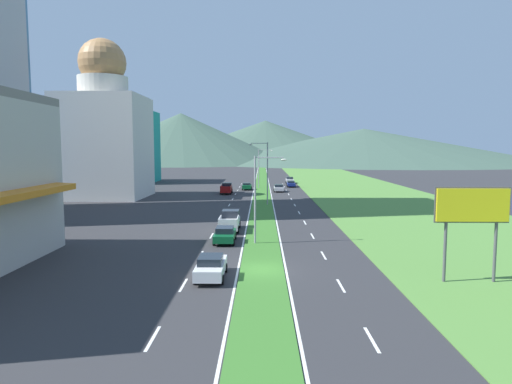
% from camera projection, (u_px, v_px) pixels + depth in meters
% --- Properties ---
extents(ground_plane, '(600.00, 600.00, 0.00)m').
position_uv_depth(ground_plane, '(262.00, 270.00, 32.63)').
color(ground_plane, '#2D2D30').
extents(grass_median, '(3.20, 240.00, 0.06)m').
position_uv_depth(grass_median, '(262.00, 191.00, 92.34)').
color(grass_median, '#387028').
rests_on(grass_median, ground_plane).
extents(grass_verge_right, '(24.00, 240.00, 0.06)m').
position_uv_depth(grass_verge_right, '(362.00, 191.00, 92.06)').
color(grass_verge_right, '#518438').
rests_on(grass_verge_right, ground_plane).
extents(lane_dash_left_1, '(0.16, 2.80, 0.01)m').
position_uv_depth(lane_dash_left_1, '(153.00, 338.00, 20.95)').
color(lane_dash_left_1, silver).
rests_on(lane_dash_left_1, ground_plane).
extents(lane_dash_left_2, '(0.16, 2.80, 0.01)m').
position_uv_depth(lane_dash_left_2, '(183.00, 285.00, 29.09)').
color(lane_dash_left_2, silver).
rests_on(lane_dash_left_2, ground_plane).
extents(lane_dash_left_3, '(0.16, 2.80, 0.01)m').
position_uv_depth(lane_dash_left_3, '(201.00, 255.00, 37.24)').
color(lane_dash_left_3, silver).
rests_on(lane_dash_left_3, ground_plane).
extents(lane_dash_left_4, '(0.16, 2.80, 0.01)m').
position_uv_depth(lane_dash_left_4, '(212.00, 236.00, 45.38)').
color(lane_dash_left_4, silver).
rests_on(lane_dash_left_4, ground_plane).
extents(lane_dash_left_5, '(0.16, 2.80, 0.01)m').
position_uv_depth(lane_dash_left_5, '(219.00, 222.00, 53.53)').
color(lane_dash_left_5, silver).
rests_on(lane_dash_left_5, ground_plane).
extents(lane_dash_left_6, '(0.16, 2.80, 0.01)m').
position_uv_depth(lane_dash_left_6, '(225.00, 213.00, 61.68)').
color(lane_dash_left_6, silver).
rests_on(lane_dash_left_6, ground_plane).
extents(lane_dash_left_7, '(0.16, 2.80, 0.01)m').
position_uv_depth(lane_dash_left_7, '(229.00, 205.00, 69.82)').
color(lane_dash_left_7, silver).
rests_on(lane_dash_left_7, ground_plane).
extents(lane_dash_left_8, '(0.16, 2.80, 0.01)m').
position_uv_depth(lane_dash_left_8, '(233.00, 199.00, 77.97)').
color(lane_dash_left_8, silver).
rests_on(lane_dash_left_8, ground_plane).
extents(lane_dash_left_9, '(0.16, 2.80, 0.01)m').
position_uv_depth(lane_dash_left_9, '(235.00, 194.00, 86.12)').
color(lane_dash_left_9, silver).
rests_on(lane_dash_left_9, ground_plane).
extents(lane_dash_left_10, '(0.16, 2.80, 0.01)m').
position_uv_depth(lane_dash_left_10, '(238.00, 190.00, 94.26)').
color(lane_dash_left_10, silver).
rests_on(lane_dash_left_10, ground_plane).
extents(lane_dash_left_11, '(0.16, 2.80, 0.01)m').
position_uv_depth(lane_dash_left_11, '(240.00, 187.00, 102.41)').
color(lane_dash_left_11, silver).
rests_on(lane_dash_left_11, ground_plane).
extents(lane_dash_left_12, '(0.16, 2.80, 0.01)m').
position_uv_depth(lane_dash_left_12, '(241.00, 184.00, 110.55)').
color(lane_dash_left_12, silver).
rests_on(lane_dash_left_12, ground_plane).
extents(lane_dash_right_1, '(0.16, 2.80, 0.01)m').
position_uv_depth(lane_dash_right_1, '(372.00, 340.00, 20.81)').
color(lane_dash_right_1, silver).
rests_on(lane_dash_right_1, ground_plane).
extents(lane_dash_right_2, '(0.16, 2.80, 0.01)m').
position_uv_depth(lane_dash_right_2, '(341.00, 286.00, 28.96)').
color(lane_dash_right_2, silver).
rests_on(lane_dash_right_2, ground_plane).
extents(lane_dash_right_3, '(0.16, 2.80, 0.01)m').
position_uv_depth(lane_dash_right_3, '(324.00, 255.00, 37.10)').
color(lane_dash_right_3, silver).
rests_on(lane_dash_right_3, ground_plane).
extents(lane_dash_right_4, '(0.16, 2.80, 0.01)m').
position_uv_depth(lane_dash_right_4, '(313.00, 236.00, 45.25)').
color(lane_dash_right_4, silver).
rests_on(lane_dash_right_4, ground_plane).
extents(lane_dash_right_5, '(0.16, 2.80, 0.01)m').
position_uv_depth(lane_dash_right_5, '(305.00, 223.00, 53.39)').
color(lane_dash_right_5, silver).
rests_on(lane_dash_right_5, ground_plane).
extents(lane_dash_right_6, '(0.16, 2.80, 0.01)m').
position_uv_depth(lane_dash_right_6, '(299.00, 213.00, 61.54)').
color(lane_dash_right_6, silver).
rests_on(lane_dash_right_6, ground_plane).
extents(lane_dash_right_7, '(0.16, 2.80, 0.01)m').
position_uv_depth(lane_dash_right_7, '(295.00, 205.00, 69.69)').
color(lane_dash_right_7, silver).
rests_on(lane_dash_right_7, ground_plane).
extents(lane_dash_right_8, '(0.16, 2.80, 0.01)m').
position_uv_depth(lane_dash_right_8, '(291.00, 199.00, 77.83)').
color(lane_dash_right_8, silver).
rests_on(lane_dash_right_8, ground_plane).
extents(lane_dash_right_9, '(0.16, 2.80, 0.01)m').
position_uv_depth(lane_dash_right_9, '(289.00, 194.00, 85.98)').
color(lane_dash_right_9, silver).
rests_on(lane_dash_right_9, ground_plane).
extents(lane_dash_right_10, '(0.16, 2.80, 0.01)m').
position_uv_depth(lane_dash_right_10, '(286.00, 190.00, 94.13)').
color(lane_dash_right_10, silver).
rests_on(lane_dash_right_10, ground_plane).
extents(lane_dash_right_11, '(0.16, 2.80, 0.01)m').
position_uv_depth(lane_dash_right_11, '(284.00, 187.00, 102.27)').
color(lane_dash_right_11, silver).
rests_on(lane_dash_right_11, ground_plane).
extents(lane_dash_right_12, '(0.16, 2.80, 0.01)m').
position_uv_depth(lane_dash_right_12, '(283.00, 184.00, 110.42)').
color(lane_dash_right_12, silver).
rests_on(lane_dash_right_12, ground_plane).
extents(edge_line_median_left, '(0.16, 240.00, 0.01)m').
position_uv_depth(edge_line_median_left, '(254.00, 191.00, 92.36)').
color(edge_line_median_left, silver).
rests_on(edge_line_median_left, ground_plane).
extents(edge_line_median_right, '(0.16, 240.00, 0.01)m').
position_uv_depth(edge_line_median_right, '(271.00, 191.00, 92.32)').
color(edge_line_median_right, silver).
rests_on(edge_line_median_right, ground_plane).
extents(domed_building, '(14.11, 14.11, 27.86)m').
position_uv_depth(domed_building, '(105.00, 133.00, 79.69)').
color(domed_building, silver).
rests_on(domed_building, ground_plane).
extents(midrise_colored, '(16.45, 16.45, 18.23)m').
position_uv_depth(midrise_colored, '(121.00, 147.00, 114.76)').
color(midrise_colored, teal).
rests_on(midrise_colored, ground_plane).
extents(hill_far_left, '(130.48, 130.48, 29.20)m').
position_uv_depth(hill_far_left, '(181.00, 138.00, 264.85)').
color(hill_far_left, '#3D5647').
rests_on(hill_far_left, ground_plane).
extents(hill_far_center, '(158.37, 158.37, 27.91)m').
position_uv_depth(hill_far_center, '(265.00, 141.00, 315.81)').
color(hill_far_center, '#3D5647').
rests_on(hill_far_center, ground_plane).
extents(hill_far_right, '(216.60, 216.60, 20.97)m').
position_uv_depth(hill_far_right, '(364.00, 145.00, 285.25)').
color(hill_far_right, '#3D5647').
rests_on(hill_far_right, ground_plane).
extents(street_lamp_near, '(3.00, 0.41, 8.13)m').
position_uv_depth(street_lamp_near, '(259.00, 193.00, 41.21)').
color(street_lamp_near, '#99999E').
rests_on(street_lamp_near, ground_plane).
extents(street_lamp_mid, '(2.96, 0.33, 9.73)m').
position_uv_depth(street_lamp_mid, '(265.00, 169.00, 69.70)').
color(street_lamp_mid, '#99999E').
rests_on(street_lamp_mid, ground_plane).
extents(street_lamp_far, '(3.23, 0.34, 8.58)m').
position_uv_depth(street_lamp_far, '(260.00, 166.00, 98.39)').
color(street_lamp_far, '#99999E').
rests_on(street_lamp_far, ground_plane).
extents(billboard_roadside, '(4.88, 0.28, 6.34)m').
position_uv_depth(billboard_roadside, '(472.00, 211.00, 29.16)').
color(billboard_roadside, '#4C4C51').
rests_on(billboard_roadside, ground_plane).
extents(car_0, '(1.87, 4.65, 1.35)m').
position_uv_depth(car_0, '(291.00, 184.00, 102.18)').
color(car_0, navy).
rests_on(car_0, ground_plane).
extents(car_1, '(1.99, 4.16, 1.60)m').
position_uv_depth(car_1, '(290.00, 180.00, 112.50)').
color(car_1, silver).
rests_on(car_1, ground_plane).
extents(car_2, '(1.98, 4.69, 1.58)m').
position_uv_depth(car_2, '(211.00, 267.00, 30.58)').
color(car_2, silver).
rests_on(car_2, ground_plane).
extents(car_3, '(2.01, 4.37, 1.47)m').
position_uv_depth(car_3, '(247.00, 186.00, 95.30)').
color(car_3, '#0C5128').
rests_on(car_3, ground_plane).
extents(car_4, '(2.04, 4.72, 1.47)m').
position_uv_depth(car_4, '(279.00, 188.00, 91.15)').
color(car_4, '#B2B2B7').
rests_on(car_4, ground_plane).
extents(car_5, '(2.00, 4.55, 1.49)m').
position_uv_depth(car_5, '(225.00, 234.00, 42.19)').
color(car_5, '#0C5128').
rests_on(car_5, ground_plane).
extents(pickup_truck_0, '(2.18, 5.40, 2.00)m').
position_uv_depth(pickup_truck_0, '(230.00, 221.00, 48.52)').
color(pickup_truck_0, silver).
rests_on(pickup_truck_0, ground_plane).
extents(pickup_truck_1, '(2.18, 5.40, 2.00)m').
position_uv_depth(pickup_truck_1, '(227.00, 188.00, 87.37)').
color(pickup_truck_1, maroon).
rests_on(pickup_truck_1, ground_plane).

